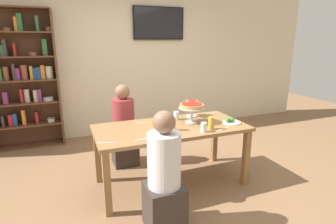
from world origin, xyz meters
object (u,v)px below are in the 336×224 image
(diner_far_left, at_px, (124,131))
(cutlery_knife_far, at_px, (144,123))
(beer_glass_amber_short, at_px, (173,124))
(cutlery_spare_fork, at_px, (106,143))
(television, at_px, (159,23))
(salad_plate_far_diner, at_px, (231,121))
(water_glass_clear_near, at_px, (176,116))
(salad_plate_near_diner, at_px, (167,137))
(bookshelf, at_px, (21,79))
(cutlery_knife_near, at_px, (142,139))
(dining_table, at_px, (171,133))
(diner_near_left, at_px, (164,181))
(water_glass_clear_far, at_px, (204,127))
(beer_glass_amber_tall, at_px, (211,123))
(deep_dish_pizza_stand, at_px, (192,107))
(personal_pizza_stand, at_px, (192,105))
(cutlery_fork_far, at_px, (213,113))

(diner_far_left, height_order, cutlery_knife_far, diner_far_left)
(beer_glass_amber_short, bearing_deg, cutlery_spare_fork, -171.63)
(television, bearing_deg, salad_plate_far_diner, -86.90)
(salad_plate_far_diner, distance_m, water_glass_clear_near, 0.69)
(salad_plate_near_diner, bearing_deg, diner_far_left, 101.08)
(bookshelf, height_order, cutlery_knife_near, bookshelf)
(diner_far_left, relative_size, cutlery_knife_near, 6.39)
(dining_table, relative_size, salad_plate_far_diner, 8.32)
(dining_table, xyz_separation_m, cutlery_spare_fork, (-0.80, -0.26, 0.09))
(water_glass_clear_near, height_order, cutlery_spare_fork, water_glass_clear_near)
(salad_plate_near_diner, relative_size, water_glass_clear_near, 2.30)
(diner_far_left, bearing_deg, diner_near_left, 1.25)
(diner_far_left, height_order, water_glass_clear_far, diner_far_left)
(beer_glass_amber_tall, relative_size, beer_glass_amber_short, 0.97)
(cutlery_spare_fork, bearing_deg, deep_dish_pizza_stand, 28.46)
(dining_table, xyz_separation_m, water_glass_clear_far, (0.26, -0.31, 0.14))
(cutlery_knife_far, bearing_deg, television, -96.31)
(cutlery_knife_far, bearing_deg, water_glass_clear_near, -164.11)
(personal_pizza_stand, xyz_separation_m, water_glass_clear_near, (-0.26, -0.07, -0.10))
(diner_far_left, xyz_separation_m, salad_plate_far_diner, (1.14, -0.91, 0.27))
(bookshelf, bearing_deg, salad_plate_near_diner, -56.48)
(television, relative_size, diner_near_left, 0.85)
(dining_table, distance_m, deep_dish_pizza_stand, 0.41)
(water_glass_clear_far, distance_m, cutlery_knife_near, 0.71)
(bookshelf, relative_size, cutlery_knife_near, 12.29)
(bookshelf, bearing_deg, cutlery_knife_far, -49.57)
(cutlery_knife_far, bearing_deg, salad_plate_near_diner, 115.88)
(cutlery_knife_far, distance_m, cutlery_spare_fork, 0.74)
(deep_dish_pizza_stand, xyz_separation_m, water_glass_clear_far, (-0.03, -0.36, -0.14))
(bookshelf, xyz_separation_m, personal_pizza_stand, (2.18, -1.71, -0.24))
(dining_table, bearing_deg, personal_pizza_stand, 35.53)
(bookshelf, height_order, water_glass_clear_far, bookshelf)
(salad_plate_near_diner, bearing_deg, television, 71.97)
(television, bearing_deg, diner_far_left, -126.93)
(diner_near_left, distance_m, cutlery_knife_far, 1.04)
(dining_table, distance_m, personal_pizza_stand, 0.57)
(deep_dish_pizza_stand, relative_size, beer_glass_amber_short, 2.13)
(water_glass_clear_far, bearing_deg, television, 81.75)
(dining_table, xyz_separation_m, beer_glass_amber_short, (-0.04, -0.15, 0.16))
(deep_dish_pizza_stand, bearing_deg, cutlery_spare_fork, -164.67)
(salad_plate_near_diner, bearing_deg, deep_dish_pizza_stand, 39.83)
(salad_plate_near_diner, bearing_deg, water_glass_clear_near, 59.02)
(television, xyz_separation_m, diner_near_left, (-0.99, -2.86, -1.54))
(salad_plate_far_diner, bearing_deg, cutlery_fork_far, 86.20)
(beer_glass_amber_short, bearing_deg, diner_far_left, 112.07)
(bookshelf, xyz_separation_m, cutlery_fork_far, (2.52, -1.68, -0.39))
(diner_far_left, xyz_separation_m, beer_glass_amber_tall, (0.79, -1.02, 0.32))
(diner_far_left, relative_size, beer_glass_amber_short, 7.64)
(beer_glass_amber_tall, bearing_deg, diner_far_left, 127.73)
(diner_near_left, xyz_separation_m, deep_dish_pizza_stand, (0.66, 0.79, 0.44))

